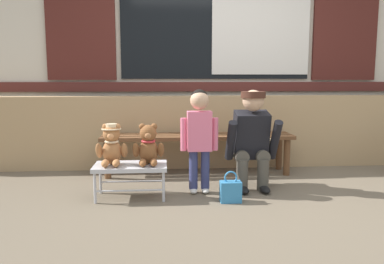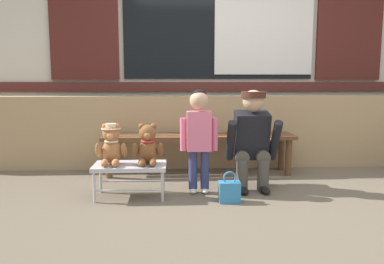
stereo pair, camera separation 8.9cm
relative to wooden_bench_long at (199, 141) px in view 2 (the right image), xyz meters
name	(u,v)px [view 2 (the right image)]	position (x,y,z in m)	size (l,w,h in m)	color
ground_plane	(243,203)	(0.30, -1.06, -0.37)	(60.00, 60.00, 0.00)	brown
brick_low_wall	(222,131)	(0.30, 0.37, 0.05)	(6.54, 0.25, 0.85)	tan
shop_facade	(218,16)	(0.31, 0.88, 1.48)	(6.67, 0.26, 3.70)	beige
wooden_bench_long	(199,141)	(0.00, 0.00, 0.00)	(2.10, 0.40, 0.44)	brown
small_display_bench	(130,168)	(-0.67, -0.83, -0.11)	(0.64, 0.36, 0.30)	#BCBCC1
teddy_bear_with_hat	(111,145)	(-0.83, -0.83, 0.10)	(0.28, 0.27, 0.36)	#A86B3D
teddy_bear_plain	(148,146)	(-0.51, -0.83, 0.09)	(0.28, 0.26, 0.36)	brown
child_standing	(199,130)	(-0.05, -0.73, 0.22)	(0.35, 0.18, 0.96)	navy
adult_crouching	(253,139)	(0.47, -0.62, 0.11)	(0.50, 0.49, 0.95)	#4C473D
handbag_on_ground	(229,191)	(0.19, -1.03, -0.28)	(0.18, 0.11, 0.27)	teal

